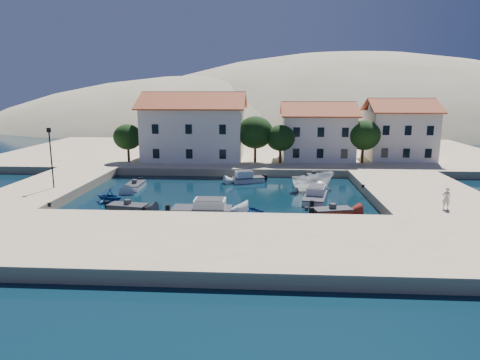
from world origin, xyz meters
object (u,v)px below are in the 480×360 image
building_right (399,128)px  pedestrian (446,198)px  building_mid (317,130)px  rowboat_south (238,214)px  lamppost (51,152)px  building_left (194,125)px  cabin_cruiser_east (315,196)px  cabin_cruiser_south (202,209)px  boat_east (312,190)px

building_right → pedestrian: building_right is taller
building_right → building_mid: bearing=-175.2°
building_right → rowboat_south: (-21.88, -27.17, -5.47)m
rowboat_south → pedestrian: (17.81, -0.67, 1.94)m
lamppost → pedestrian: (37.43, -5.84, -2.81)m
building_left → cabin_cruiser_east: (15.56, -20.00, -5.46)m
building_left → cabin_cruiser_south: bearing=-79.2°
building_left → lamppost: size_ratio=2.36×
building_mid → pedestrian: size_ratio=5.58×
building_right → boat_east: (-14.21, -17.08, -5.47)m
building_left → cabin_cruiser_east: 25.92m
building_mid → boat_east: (-2.21, -16.08, -5.22)m
rowboat_south → boat_east: boat_east is taller
cabin_cruiser_south → rowboat_south: 3.32m
cabin_cruiser_east → boat_east: (0.23, 4.92, -0.48)m
boat_east → rowboat_south: bearing=115.1°
lamppost → rowboat_south: bearing=-14.8°
building_left → building_right: 30.07m
pedestrian → cabin_cruiser_east: bearing=-27.8°
building_mid → cabin_cruiser_east: (-2.44, -21.00, -4.75)m
building_right → pedestrian: (-4.07, -27.84, -3.53)m
building_right → cabin_cruiser_east: 26.79m
cabin_cruiser_south → boat_east: size_ratio=0.98×
lamppost → pedestrian: bearing=-8.9°
building_mid → lamppost: bearing=-144.6°
building_left → rowboat_south: 27.10m
building_mid → lamppost: 36.21m
pedestrian → building_left: bearing=-43.3°
cabin_cruiser_south → cabin_cruiser_east: (10.72, 5.32, -0.00)m
building_right → pedestrian: size_ratio=5.02×
building_left → pedestrian: (25.93, -25.84, -3.99)m
cabin_cruiser_east → building_mid: bearing=5.6°
rowboat_south → pedestrian: pedestrian is taller
building_mid → cabin_cruiser_south: (-13.16, -26.32, -4.75)m
rowboat_south → cabin_cruiser_south: bearing=98.0°
building_left → rowboat_south: size_ratio=3.09×
building_mid → building_right: building_right is taller
lamppost → boat_east: lamppost is taller
building_left → cabin_cruiser_east: size_ratio=2.70×
building_right → pedestrian: 28.35m
building_right → boat_east: bearing=-129.8°
lamppost → rowboat_south: lamppost is taller
cabin_cruiser_south → rowboat_south: bearing=2.7°
cabin_cruiser_east → lamppost: bearing=102.2°
building_mid → boat_east: bearing=-97.8°
boat_east → building_mid: bearing=-35.5°
cabin_cruiser_east → cabin_cruiser_south: bearing=128.6°
pedestrian → cabin_cruiser_south: bearing=0.1°
lamppost → cabin_cruiser_east: (27.06, 0.00, -4.28)m
cabin_cruiser_south → pedestrian: (21.09, -0.52, 1.47)m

